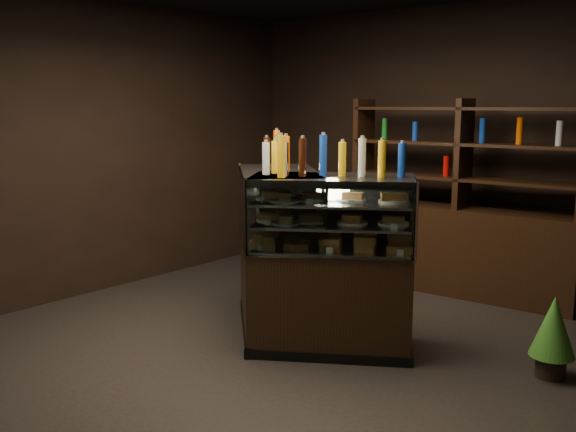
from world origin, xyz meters
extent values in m
plane|color=black|center=(0.00, 0.00, 0.00)|extent=(5.00, 5.00, 0.00)
cube|color=black|center=(0.00, 2.50, 1.50)|extent=(5.00, 0.02, 3.00)
cube|color=black|center=(-2.50, 0.00, 1.50)|extent=(0.02, 5.00, 3.00)
cube|color=black|center=(0.34, -0.05, 0.41)|extent=(1.39, 1.20, 0.82)
cube|color=black|center=(0.34, -0.05, 0.04)|extent=(1.43, 1.23, 0.08)
cube|color=black|center=(0.34, -0.05, 1.37)|extent=(1.39, 1.20, 0.06)
cube|color=silver|center=(0.34, -0.05, 0.83)|extent=(1.32, 1.13, 0.02)
cube|color=silver|center=(0.34, -0.05, 1.02)|extent=(1.32, 1.13, 0.02)
cube|color=silver|center=(0.34, -0.05, 1.19)|extent=(1.32, 1.13, 0.02)
cube|color=white|center=(0.52, -0.32, 1.11)|extent=(1.06, 0.67, 0.58)
cylinder|color=silver|center=(1.04, 0.02, 1.11)|extent=(0.03, 0.03, 0.60)
cylinder|color=silver|center=(-0.02, -0.65, 1.11)|extent=(0.03, 0.03, 0.60)
cube|color=black|center=(-0.25, 0.01, 0.41)|extent=(1.33, 1.32, 0.82)
cube|color=black|center=(-0.25, 0.01, 0.04)|extent=(1.37, 1.36, 0.08)
cube|color=black|center=(-0.25, 0.01, 1.37)|extent=(1.33, 1.32, 0.06)
cube|color=silver|center=(-0.25, 0.01, 0.83)|extent=(1.26, 1.25, 0.02)
cube|color=silver|center=(-0.25, 0.01, 1.02)|extent=(1.26, 1.25, 0.02)
cube|color=silver|center=(-0.25, 0.01, 1.19)|extent=(1.26, 1.25, 0.02)
cube|color=white|center=(-0.48, -0.22, 1.11)|extent=(0.90, 0.88, 0.58)
cylinder|color=silver|center=(-0.02, -0.65, 1.11)|extent=(0.03, 0.03, 0.60)
cylinder|color=silver|center=(-0.92, 0.22, 1.11)|extent=(0.03, 0.03, 0.60)
cube|color=#B69141|center=(-0.08, -0.36, 0.87)|extent=(0.20, 0.17, 0.06)
cube|color=#B69141|center=(0.14, -0.22, 0.87)|extent=(0.20, 0.17, 0.06)
cube|color=#B69141|center=(0.36, -0.08, 0.87)|extent=(0.20, 0.17, 0.06)
cube|color=#B69141|center=(0.58, 0.06, 0.87)|extent=(0.20, 0.17, 0.06)
cube|color=#B69141|center=(0.80, 0.20, 0.87)|extent=(0.20, 0.17, 0.06)
cylinder|color=white|center=(-0.06, -0.30, 1.04)|extent=(0.24, 0.24, 0.02)
cube|color=#B69141|center=(-0.06, -0.30, 1.07)|extent=(0.19, 0.16, 0.05)
cylinder|color=white|center=(0.21, -0.13, 1.04)|extent=(0.24, 0.24, 0.02)
cube|color=#B69141|center=(0.21, -0.13, 1.07)|extent=(0.19, 0.16, 0.05)
cylinder|color=white|center=(0.48, 0.04, 1.04)|extent=(0.24, 0.24, 0.02)
cube|color=#B69141|center=(0.48, 0.04, 1.07)|extent=(0.19, 0.16, 0.05)
cylinder|color=white|center=(0.75, 0.20, 1.04)|extent=(0.24, 0.24, 0.02)
cube|color=#B69141|center=(0.75, 0.20, 1.07)|extent=(0.19, 0.16, 0.05)
cylinder|color=white|center=(-0.06, -0.30, 1.21)|extent=(0.24, 0.24, 0.02)
cube|color=#B69141|center=(-0.06, -0.30, 1.25)|extent=(0.19, 0.16, 0.05)
cylinder|color=white|center=(0.21, -0.13, 1.21)|extent=(0.24, 0.24, 0.02)
cube|color=#B69141|center=(0.21, -0.13, 1.25)|extent=(0.19, 0.16, 0.05)
cylinder|color=white|center=(0.48, 0.04, 1.21)|extent=(0.24, 0.24, 0.02)
cube|color=#B69141|center=(0.48, 0.04, 1.25)|extent=(0.19, 0.16, 0.05)
cylinder|color=white|center=(0.75, 0.20, 1.21)|extent=(0.24, 0.24, 0.02)
cube|color=#B69141|center=(0.75, 0.20, 1.25)|extent=(0.19, 0.16, 0.05)
cube|color=#B69141|center=(-0.65, 0.36, 0.87)|extent=(0.19, 0.19, 0.06)
cube|color=#B69141|center=(-0.46, 0.17, 0.87)|extent=(0.19, 0.19, 0.06)
cube|color=#B69141|center=(-0.27, -0.01, 0.87)|extent=(0.19, 0.19, 0.06)
cube|color=#B69141|center=(-0.08, -0.19, 0.87)|extent=(0.19, 0.19, 0.06)
cube|color=#B69141|center=(0.10, -0.38, 0.87)|extent=(0.19, 0.19, 0.06)
cylinder|color=white|center=(-0.59, 0.34, 1.04)|extent=(0.24, 0.24, 0.02)
cube|color=#B69141|center=(-0.59, 0.34, 1.07)|extent=(0.18, 0.18, 0.05)
cylinder|color=white|center=(-0.36, 0.12, 1.04)|extent=(0.24, 0.24, 0.02)
cube|color=#B69141|center=(-0.36, 0.12, 1.07)|extent=(0.18, 0.18, 0.05)
cylinder|color=white|center=(-0.14, -0.10, 1.04)|extent=(0.24, 0.24, 0.02)
cube|color=#B69141|center=(-0.14, -0.10, 1.07)|extent=(0.18, 0.18, 0.05)
cylinder|color=white|center=(0.09, -0.32, 1.04)|extent=(0.24, 0.24, 0.02)
cube|color=#B69141|center=(0.09, -0.32, 1.07)|extent=(0.18, 0.18, 0.05)
cylinder|color=white|center=(-0.59, 0.34, 1.21)|extent=(0.24, 0.24, 0.02)
cube|color=#B69141|center=(-0.59, 0.34, 1.25)|extent=(0.18, 0.18, 0.05)
cylinder|color=white|center=(-0.36, 0.12, 1.21)|extent=(0.24, 0.24, 0.02)
cube|color=#B69141|center=(-0.36, 0.12, 1.25)|extent=(0.18, 0.18, 0.05)
cylinder|color=white|center=(-0.14, -0.10, 1.21)|extent=(0.24, 0.24, 0.02)
cube|color=#B69141|center=(-0.14, -0.10, 1.25)|extent=(0.18, 0.18, 0.05)
cylinder|color=white|center=(0.09, -0.32, 1.21)|extent=(0.24, 0.24, 0.02)
cube|color=#B69141|center=(0.09, -0.32, 1.25)|extent=(0.18, 0.18, 0.05)
cylinder|color=#D8590A|center=(-0.10, -0.33, 1.54)|extent=(0.06, 0.06, 0.28)
cylinder|color=silver|center=(-0.10, -0.33, 1.69)|extent=(0.03, 0.03, 0.02)
cylinder|color=#0F38B2|center=(0.03, -0.25, 1.54)|extent=(0.06, 0.06, 0.28)
cylinder|color=silver|center=(0.03, -0.25, 1.69)|extent=(0.03, 0.03, 0.02)
cylinder|color=#147223|center=(0.15, -0.17, 1.54)|extent=(0.06, 0.06, 0.28)
cylinder|color=silver|center=(0.15, -0.17, 1.69)|extent=(0.03, 0.03, 0.02)
cylinder|color=black|center=(0.28, -0.09, 1.54)|extent=(0.06, 0.06, 0.28)
cylinder|color=silver|center=(0.28, -0.09, 1.69)|extent=(0.03, 0.03, 0.02)
cylinder|color=yellow|center=(0.41, -0.01, 1.54)|extent=(0.06, 0.06, 0.28)
cylinder|color=silver|center=(0.41, -0.01, 1.69)|extent=(0.03, 0.03, 0.02)
cylinder|color=silver|center=(0.53, 0.07, 1.54)|extent=(0.06, 0.06, 0.28)
cylinder|color=silver|center=(0.53, 0.07, 1.69)|extent=(0.03, 0.03, 0.02)
cylinder|color=#B20C0A|center=(0.66, 0.15, 1.54)|extent=(0.06, 0.06, 0.28)
cylinder|color=silver|center=(0.66, 0.15, 1.69)|extent=(0.03, 0.03, 0.02)
cylinder|color=#D8590A|center=(0.79, 0.23, 1.54)|extent=(0.06, 0.06, 0.28)
cylinder|color=silver|center=(0.79, 0.23, 1.69)|extent=(0.03, 0.03, 0.02)
cylinder|color=#D8590A|center=(-0.63, 0.38, 1.54)|extent=(0.06, 0.06, 0.28)
cylinder|color=silver|center=(-0.63, 0.38, 1.69)|extent=(0.03, 0.03, 0.02)
cylinder|color=#0F38B2|center=(-0.52, 0.27, 1.54)|extent=(0.06, 0.06, 0.28)
cylinder|color=silver|center=(-0.52, 0.27, 1.69)|extent=(0.03, 0.03, 0.02)
cylinder|color=#147223|center=(-0.41, 0.17, 1.54)|extent=(0.06, 0.06, 0.28)
cylinder|color=silver|center=(-0.41, 0.17, 1.69)|extent=(0.03, 0.03, 0.02)
cylinder|color=black|center=(-0.30, 0.07, 1.54)|extent=(0.06, 0.06, 0.28)
cylinder|color=silver|center=(-0.30, 0.07, 1.69)|extent=(0.03, 0.03, 0.02)
cylinder|color=yellow|center=(-0.20, -0.04, 1.54)|extent=(0.06, 0.06, 0.28)
cylinder|color=silver|center=(-0.20, -0.04, 1.69)|extent=(0.03, 0.03, 0.02)
cylinder|color=silver|center=(-0.09, -0.14, 1.54)|extent=(0.06, 0.06, 0.28)
cylinder|color=silver|center=(-0.09, -0.14, 1.69)|extent=(0.03, 0.03, 0.02)
cylinder|color=#B20C0A|center=(0.02, -0.25, 1.54)|extent=(0.06, 0.06, 0.28)
cylinder|color=silver|center=(0.02, -0.25, 1.69)|extent=(0.03, 0.03, 0.02)
cylinder|color=#D8590A|center=(0.13, -0.35, 1.54)|extent=(0.06, 0.06, 0.28)
cylinder|color=silver|center=(0.13, -0.35, 1.69)|extent=(0.03, 0.03, 0.02)
cylinder|color=black|center=(1.89, 0.52, 0.08)|extent=(0.21, 0.21, 0.16)
cone|color=#1F5E1B|center=(1.89, 0.52, 0.38)|extent=(0.32, 0.32, 0.44)
cone|color=#1F5E1B|center=(1.89, 0.52, 0.53)|extent=(0.25, 0.25, 0.31)
cube|color=black|center=(0.45, 2.05, 0.45)|extent=(2.39, 0.55, 0.90)
cube|color=black|center=(-0.70, 1.98, 1.45)|extent=(0.08, 0.38, 1.10)
cube|color=black|center=(0.45, 2.05, 1.45)|extent=(0.08, 0.38, 1.10)
cube|color=black|center=(0.45, 2.05, 1.20)|extent=(2.34, 0.51, 0.03)
cube|color=black|center=(0.45, 2.05, 1.55)|extent=(2.34, 0.51, 0.03)
cube|color=black|center=(0.45, 2.05, 1.90)|extent=(2.34, 0.51, 0.03)
cylinder|color=#D8590A|center=(-0.45, 2.00, 1.32)|extent=(0.06, 0.06, 0.22)
cylinder|color=#0F38B2|center=(-0.09, 2.02, 1.32)|extent=(0.06, 0.06, 0.22)
cylinder|color=#147223|center=(0.27, 2.04, 1.32)|extent=(0.06, 0.06, 0.22)
cylinder|color=black|center=(0.63, 2.06, 1.32)|extent=(0.06, 0.06, 0.22)
cylinder|color=yellow|center=(0.99, 2.08, 1.32)|extent=(0.06, 0.06, 0.22)
cylinder|color=silver|center=(1.35, 2.10, 1.32)|extent=(0.06, 0.06, 0.22)
camera|label=1|loc=(3.23, -4.04, 1.94)|focal=40.00mm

